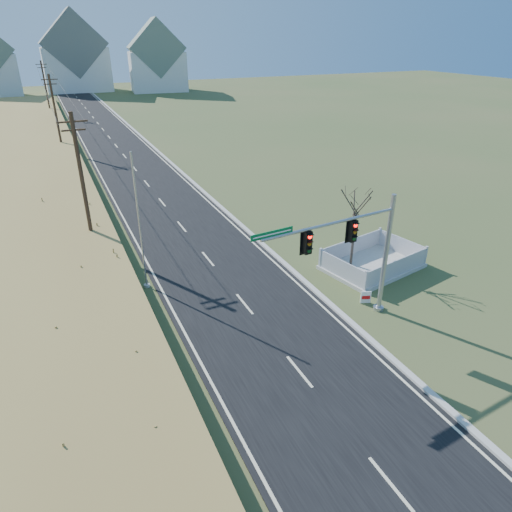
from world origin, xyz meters
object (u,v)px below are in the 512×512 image
(flagpole, at_px, (141,237))
(bare_tree, at_px, (357,201))
(open_sign, at_px, (366,297))
(traffic_signal_mast, at_px, (360,249))
(fence_enclosure, at_px, (372,264))

(flagpole, bearing_deg, bare_tree, -13.42)
(open_sign, bearing_deg, traffic_signal_mast, -128.13)
(fence_enclosure, bearing_deg, flagpole, 153.69)
(flagpole, bearing_deg, traffic_signal_mast, -41.08)
(open_sign, distance_m, bare_tree, 5.81)
(flagpole, height_order, bare_tree, flagpole)
(traffic_signal_mast, xyz_separation_m, fence_enclosure, (4.48, 4.21, -3.74))
(open_sign, height_order, bare_tree, bare_tree)
(fence_enclosure, height_order, bare_tree, bare_tree)
(fence_enclosure, height_order, flagpole, flagpole)
(fence_enclosure, relative_size, open_sign, 9.16)
(traffic_signal_mast, bearing_deg, fence_enclosure, 37.58)
(flagpole, bearing_deg, open_sign, -32.89)
(fence_enclosure, xyz_separation_m, flagpole, (-13.32, 3.49, 2.87))
(traffic_signal_mast, bearing_deg, flagpole, 133.29)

